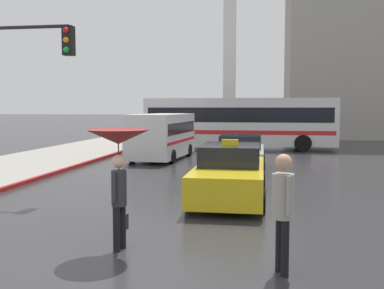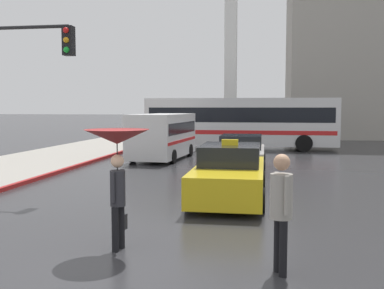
{
  "view_description": "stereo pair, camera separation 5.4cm",
  "coord_description": "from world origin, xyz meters",
  "px_view_note": "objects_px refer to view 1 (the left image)",
  "views": [
    {
      "loc": [
        2.59,
        -6.01,
        2.5
      ],
      "look_at": [
        0.52,
        7.1,
        1.4
      ],
      "focal_mm": 42.0,
      "sensor_mm": 36.0,
      "label": 1
    },
    {
      "loc": [
        2.64,
        -6.0,
        2.5
      ],
      "look_at": [
        0.52,
        7.1,
        1.4
      ],
      "focal_mm": 42.0,
      "sensor_mm": 36.0,
      "label": 2
    }
  ],
  "objects_px": {
    "ambulance_van": "(162,134)",
    "city_bus": "(239,121)",
    "sedan_red": "(240,154)",
    "taxi": "(230,174)",
    "pedestrian_with_umbrella": "(119,150)",
    "pedestrian_man": "(283,202)",
    "traffic_light": "(14,72)"
  },
  "relations": [
    {
      "from": "ambulance_van",
      "to": "city_bus",
      "type": "bearing_deg",
      "value": -114.96
    },
    {
      "from": "sedan_red",
      "to": "ambulance_van",
      "type": "height_order",
      "value": "ambulance_van"
    },
    {
      "from": "taxi",
      "to": "pedestrian_with_umbrella",
      "type": "height_order",
      "value": "pedestrian_with_umbrella"
    },
    {
      "from": "city_bus",
      "to": "pedestrian_with_umbrella",
      "type": "height_order",
      "value": "city_bus"
    },
    {
      "from": "taxi",
      "to": "pedestrian_with_umbrella",
      "type": "bearing_deg",
      "value": 71.48
    },
    {
      "from": "ambulance_van",
      "to": "pedestrian_man",
      "type": "relative_size",
      "value": 2.92
    },
    {
      "from": "sedan_red",
      "to": "traffic_light",
      "type": "distance_m",
      "value": 8.96
    },
    {
      "from": "taxi",
      "to": "city_bus",
      "type": "height_order",
      "value": "city_bus"
    },
    {
      "from": "taxi",
      "to": "city_bus",
      "type": "xyz_separation_m",
      "value": [
        -0.53,
        14.96,
        1.01
      ]
    },
    {
      "from": "traffic_light",
      "to": "pedestrian_with_umbrella",
      "type": "bearing_deg",
      "value": -44.3
    },
    {
      "from": "city_bus",
      "to": "sedan_red",
      "type": "bearing_deg",
      "value": -176.35
    },
    {
      "from": "ambulance_van",
      "to": "traffic_light",
      "type": "bearing_deg",
      "value": 81.72
    },
    {
      "from": "taxi",
      "to": "ambulance_van",
      "type": "height_order",
      "value": "ambulance_van"
    },
    {
      "from": "sedan_red",
      "to": "city_bus",
      "type": "xyz_separation_m",
      "value": [
        -0.54,
        9.39,
        1.04
      ]
    },
    {
      "from": "pedestrian_with_umbrella",
      "to": "traffic_light",
      "type": "height_order",
      "value": "traffic_light"
    },
    {
      "from": "sedan_red",
      "to": "pedestrian_with_umbrella",
      "type": "bearing_deg",
      "value": 81.19
    },
    {
      "from": "traffic_light",
      "to": "ambulance_van",
      "type": "bearing_deg",
      "value": 77.15
    },
    {
      "from": "taxi",
      "to": "sedan_red",
      "type": "relative_size",
      "value": 1.07
    },
    {
      "from": "city_bus",
      "to": "pedestrian_man",
      "type": "distance_m",
      "value": 20.5
    },
    {
      "from": "taxi",
      "to": "city_bus",
      "type": "bearing_deg",
      "value": -87.98
    },
    {
      "from": "taxi",
      "to": "pedestrian_man",
      "type": "distance_m",
      "value": 5.6
    },
    {
      "from": "city_bus",
      "to": "traffic_light",
      "type": "distance_m",
      "value": 16.4
    },
    {
      "from": "city_bus",
      "to": "traffic_light",
      "type": "relative_size",
      "value": 2.24
    },
    {
      "from": "pedestrian_with_umbrella",
      "to": "pedestrian_man",
      "type": "distance_m",
      "value": 2.94
    },
    {
      "from": "sedan_red",
      "to": "taxi",
      "type": "bearing_deg",
      "value": 89.9
    },
    {
      "from": "pedestrian_man",
      "to": "taxi",
      "type": "bearing_deg",
      "value": 172.63
    },
    {
      "from": "ambulance_van",
      "to": "sedan_red",
      "type": "bearing_deg",
      "value": 143.91
    },
    {
      "from": "taxi",
      "to": "pedestrian_man",
      "type": "xyz_separation_m",
      "value": [
        1.18,
        -5.46,
        0.41
      ]
    },
    {
      "from": "sedan_red",
      "to": "traffic_light",
      "type": "relative_size",
      "value": 0.87
    },
    {
      "from": "traffic_light",
      "to": "pedestrian_man",
      "type": "bearing_deg",
      "value": -35.09
    },
    {
      "from": "pedestrian_man",
      "to": "pedestrian_with_umbrella",
      "type": "bearing_deg",
      "value": -124.17
    },
    {
      "from": "pedestrian_with_umbrella",
      "to": "city_bus",
      "type": "bearing_deg",
      "value": 7.52
    }
  ]
}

